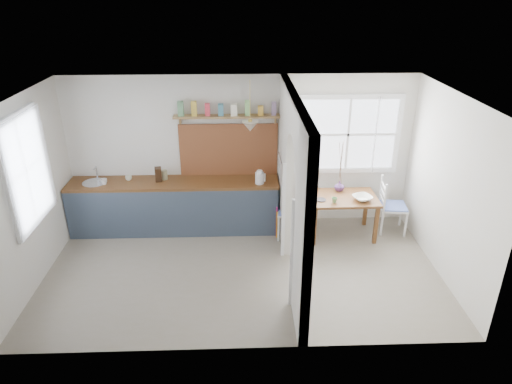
{
  "coord_description": "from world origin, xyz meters",
  "views": [
    {
      "loc": [
        -0.01,
        -5.71,
        3.92
      ],
      "look_at": [
        0.21,
        0.29,
        1.15
      ],
      "focal_mm": 32.0,
      "sensor_mm": 36.0,
      "label": 1
    }
  ],
  "objects_px": {
    "chair_left": "(291,210)",
    "vase": "(339,186)",
    "dining_table": "(341,216)",
    "kettle": "(260,177)",
    "chair_right": "(393,206)"
  },
  "relations": [
    {
      "from": "chair_left",
      "to": "chair_right",
      "type": "height_order",
      "value": "chair_left"
    },
    {
      "from": "kettle",
      "to": "vase",
      "type": "bearing_deg",
      "value": -18.0
    },
    {
      "from": "dining_table",
      "to": "vase",
      "type": "height_order",
      "value": "vase"
    },
    {
      "from": "dining_table",
      "to": "kettle",
      "type": "bearing_deg",
      "value": 172.95
    },
    {
      "from": "dining_table",
      "to": "chair_left",
      "type": "height_order",
      "value": "chair_left"
    },
    {
      "from": "kettle",
      "to": "chair_left",
      "type": "bearing_deg",
      "value": -40.37
    },
    {
      "from": "dining_table",
      "to": "chair_right",
      "type": "height_order",
      "value": "chair_right"
    },
    {
      "from": "dining_table",
      "to": "chair_right",
      "type": "distance_m",
      "value": 0.91
    },
    {
      "from": "chair_right",
      "to": "kettle",
      "type": "height_order",
      "value": "kettle"
    },
    {
      "from": "vase",
      "to": "kettle",
      "type": "bearing_deg",
      "value": -175.91
    },
    {
      "from": "chair_left",
      "to": "dining_table",
      "type": "bearing_deg",
      "value": 97.99
    },
    {
      "from": "vase",
      "to": "chair_left",
      "type": "bearing_deg",
      "value": -162.12
    },
    {
      "from": "dining_table",
      "to": "vase",
      "type": "distance_m",
      "value": 0.51
    },
    {
      "from": "chair_left",
      "to": "vase",
      "type": "xyz_separation_m",
      "value": [
        0.83,
        0.27,
        0.31
      ]
    },
    {
      "from": "kettle",
      "to": "vase",
      "type": "relative_size",
      "value": 1.32
    }
  ]
}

